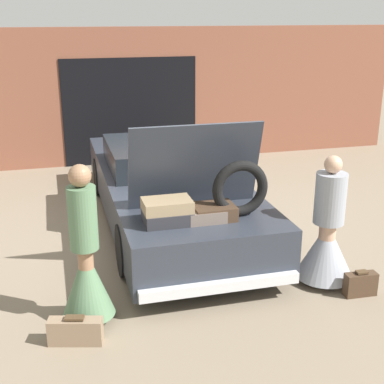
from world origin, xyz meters
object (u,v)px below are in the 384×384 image
object	(u,v)px
person_right	(327,239)
suitcase_beside_left_person	(75,331)
car	(168,187)
suitcase_beside_right_person	(360,284)
person_left	(86,267)

from	to	relation	value
person_right	suitcase_beside_left_person	size ratio (longest dim) A/B	2.86
car	suitcase_beside_left_person	xyz separation A→B (m)	(-1.56, -2.85, -0.44)
car	suitcase_beside_right_person	size ratio (longest dim) A/B	14.06
suitcase_beside_right_person	person_left	bearing A→B (deg)	175.09
car	suitcase_beside_left_person	world-z (taller)	car
person_left	suitcase_beside_right_person	xyz separation A→B (m)	(3.03, -0.26, -0.48)
person_left	person_right	size ratio (longest dim) A/B	1.09
suitcase_beside_left_person	car	bearing A→B (deg)	61.35
person_left	suitcase_beside_left_person	bearing A→B (deg)	-18.34
person_left	person_right	distance (m)	2.80
person_right	car	bearing A→B (deg)	26.63
person_left	person_right	world-z (taller)	person_left
person_left	person_right	xyz separation A→B (m)	(2.79, 0.15, -0.07)
suitcase_beside_left_person	suitcase_beside_right_person	world-z (taller)	suitcase_beside_right_person
person_right	suitcase_beside_left_person	distance (m)	3.03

